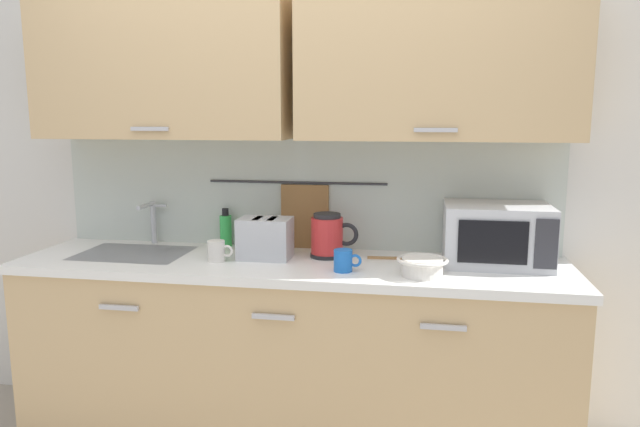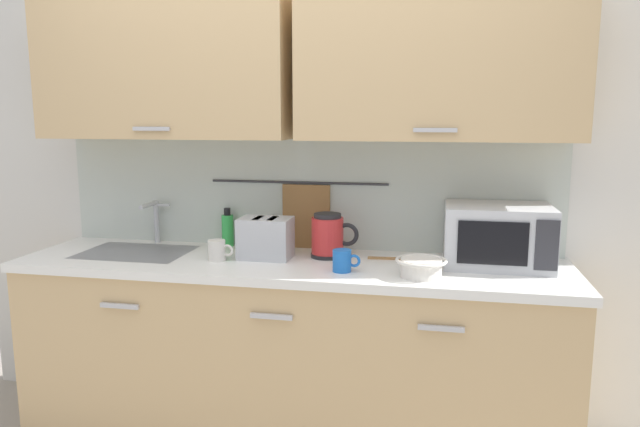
% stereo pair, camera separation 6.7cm
% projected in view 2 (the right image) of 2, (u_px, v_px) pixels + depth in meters
% --- Properties ---
extents(counter_unit, '(2.53, 0.64, 0.90)m').
position_uv_depth(counter_unit, '(288.00, 352.00, 2.77)').
color(counter_unit, tan).
rests_on(counter_unit, ground).
extents(back_wall_assembly, '(3.70, 0.41, 2.50)m').
position_uv_depth(back_wall_assembly, '(301.00, 123.00, 2.81)').
color(back_wall_assembly, silver).
rests_on(back_wall_assembly, ground).
extents(sink_faucet, '(0.09, 0.17, 0.22)m').
position_uv_depth(sink_faucet, '(155.00, 216.00, 3.04)').
color(sink_faucet, '#B2B5BA').
rests_on(sink_faucet, counter_unit).
extents(microwave, '(0.46, 0.35, 0.27)m').
position_uv_depth(microwave, '(497.00, 235.00, 2.59)').
color(microwave, silver).
rests_on(microwave, counter_unit).
extents(electric_kettle, '(0.23, 0.16, 0.21)m').
position_uv_depth(electric_kettle, '(328.00, 236.00, 2.75)').
color(electric_kettle, black).
rests_on(electric_kettle, counter_unit).
extents(dish_soap_bottle, '(0.06, 0.06, 0.20)m').
position_uv_depth(dish_soap_bottle, '(228.00, 229.00, 2.98)').
color(dish_soap_bottle, green).
rests_on(dish_soap_bottle, counter_unit).
extents(mug_near_sink, '(0.12, 0.08, 0.09)m').
position_uv_depth(mug_near_sink, '(217.00, 250.00, 2.69)').
color(mug_near_sink, silver).
rests_on(mug_near_sink, counter_unit).
extents(mixing_bowl, '(0.21, 0.21, 0.08)m').
position_uv_depth(mixing_bowl, '(421.00, 266.00, 2.42)').
color(mixing_bowl, silver).
rests_on(mixing_bowl, counter_unit).
extents(toaster, '(0.26, 0.17, 0.19)m').
position_uv_depth(toaster, '(266.00, 238.00, 2.73)').
color(toaster, '#B7BABF').
rests_on(toaster, counter_unit).
extents(mug_by_kettle, '(0.12, 0.08, 0.09)m').
position_uv_depth(mug_by_kettle, '(343.00, 261.00, 2.50)').
color(mug_by_kettle, blue).
rests_on(mug_by_kettle, counter_unit).
extents(wooden_spoon, '(0.28, 0.05, 0.01)m').
position_uv_depth(wooden_spoon, '(405.00, 259.00, 2.71)').
color(wooden_spoon, '#9E7042').
rests_on(wooden_spoon, counter_unit).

